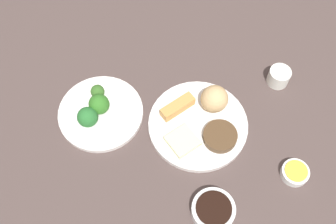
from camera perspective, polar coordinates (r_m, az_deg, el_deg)
tabletop at (r=1.08m, az=3.78°, el=0.08°), size 2.20×2.20×0.02m
main_plate at (r=1.05m, az=4.26°, el=-1.83°), size 0.26×0.26×0.02m
rice_scoop at (r=1.04m, az=6.59°, el=1.86°), size 0.07×0.07×0.07m
spring_roll at (r=1.04m, az=1.38°, el=0.74°), size 0.10×0.05×0.03m
crab_rangoon_wonton at (r=1.01m, az=2.07°, el=-4.11°), size 0.08×0.08×0.01m
stir_fry_heap at (r=1.02m, az=7.37°, el=-3.43°), size 0.09×0.09×0.02m
broccoli_plate at (r=1.07m, az=-9.48°, el=-0.14°), size 0.22×0.22×0.01m
broccoli_floret_0 at (r=1.05m, az=-9.74°, el=1.11°), size 0.05×0.05×0.05m
broccoli_floret_1 at (r=1.08m, az=-9.94°, el=2.88°), size 0.04×0.04×0.04m
broccoli_floret_2 at (r=1.04m, az=-11.33°, el=-0.71°), size 0.05×0.05×0.05m
soy_sauce_bowl at (r=0.96m, az=6.40°, el=-13.68°), size 0.10×0.10×0.03m
soy_sauce_bowl_liquid at (r=0.94m, az=6.51°, el=-13.39°), size 0.08×0.08×0.00m
sauce_ramekin_hot_mustard at (r=1.03m, az=17.50°, el=-8.20°), size 0.07×0.07×0.02m
sauce_ramekin_hot_mustard_liquid at (r=1.02m, az=17.69°, el=-7.94°), size 0.05×0.05×0.00m
teacup at (r=1.14m, az=15.44°, el=4.79°), size 0.06×0.06×0.05m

